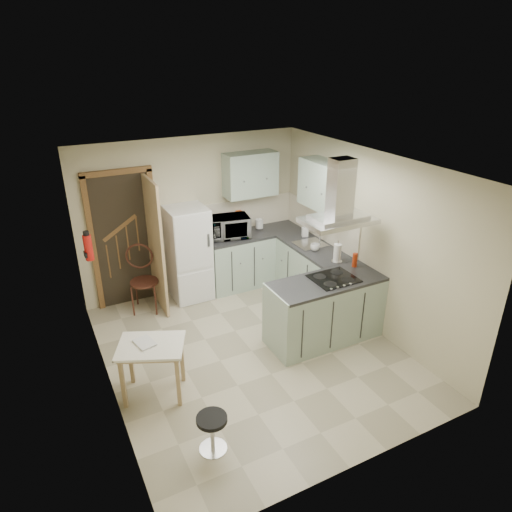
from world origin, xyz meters
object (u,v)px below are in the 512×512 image
bentwood_chair (144,282)px  fridge (189,254)px  extractor_hood (338,220)px  drop_leaf_table (153,369)px  peninsula (325,310)px  microwave (229,227)px  stool (212,433)px

bentwood_chair → fridge: bearing=30.4°
extractor_hood → bentwood_chair: (-2.08, 1.88, -1.25)m
fridge → drop_leaf_table: size_ratio=2.07×
fridge → peninsula: 2.35m
peninsula → bentwood_chair: bearing=136.5°
fridge → microwave: size_ratio=2.41×
extractor_hood → drop_leaf_table: bearing=-179.2°
extractor_hood → drop_leaf_table: (-2.49, -0.03, -1.38)m
peninsula → bentwood_chair: size_ratio=1.63×
fridge → extractor_hood: bearing=-56.2°
drop_leaf_table → peninsula: bearing=25.1°
extractor_hood → peninsula: bearing=180.0°
drop_leaf_table → stool: drop_leaf_table is taller
extractor_hood → fridge: bearing=123.8°
peninsula → bentwood_chair: 2.73m
peninsula → drop_leaf_table: size_ratio=2.14×
drop_leaf_table → bentwood_chair: size_ratio=0.76×
fridge → drop_leaf_table: fridge is taller
fridge → bentwood_chair: size_ratio=1.58×
peninsula → drop_leaf_table: bearing=-179.2°
fridge → drop_leaf_table: bearing=-120.0°
drop_leaf_table → bentwood_chair: bentwood_chair is taller
drop_leaf_table → stool: size_ratio=1.74×
peninsula → fridge: bearing=121.7°
stool → microwave: microwave is taller
drop_leaf_table → stool: (0.28, -1.07, -0.13)m
fridge → stool: size_ratio=3.61×
extractor_hood → bentwood_chair: bearing=137.9°
microwave → drop_leaf_table: bearing=-122.3°
fridge → extractor_hood: 2.57m
fridge → microwave: bearing=0.8°
fridge → extractor_hood: (1.32, -1.98, 0.97)m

